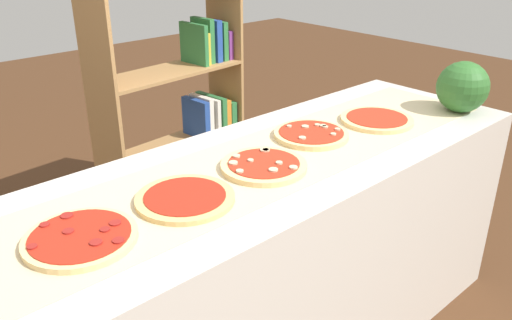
{
  "coord_description": "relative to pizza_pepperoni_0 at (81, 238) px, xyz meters",
  "views": [
    {
      "loc": [
        -1.12,
        -1.23,
        1.68
      ],
      "look_at": [
        0.0,
        0.0,
        0.92
      ],
      "focal_mm": 36.8,
      "sensor_mm": 36.0,
      "label": 1
    }
  ],
  "objects": [
    {
      "name": "watermelon",
      "position": [
        1.73,
        -0.15,
        0.1
      ],
      "size": [
        0.23,
        0.23,
        0.23
      ],
      "primitive_type": "sphere",
      "color": "#2D6628",
      "rests_on": "counter"
    },
    {
      "name": "pizza_plain_1",
      "position": [
        0.33,
        -0.01,
        -0.0
      ],
      "size": [
        0.3,
        0.3,
        0.02
      ],
      "color": "#DBB26B",
      "rests_on": "parchment_paper"
    },
    {
      "name": "pizza_mushroom_2",
      "position": [
        0.67,
        0.0,
        0.0
      ],
      "size": [
        0.3,
        0.3,
        0.03
      ],
      "color": "#E5C17F",
      "rests_on": "parchment_paper"
    },
    {
      "name": "pizza_pepperoni_0",
      "position": [
        0.0,
        0.0,
        0.0
      ],
      "size": [
        0.3,
        0.3,
        0.02
      ],
      "color": "#E5C17F",
      "rests_on": "parchment_paper"
    },
    {
      "name": "pizza_mushroom_3",
      "position": [
        1.0,
        0.09,
        0.0
      ],
      "size": [
        0.3,
        0.3,
        0.03
      ],
      "color": "#E5C17F",
      "rests_on": "parchment_paper"
    },
    {
      "name": "pizza_plain_4",
      "position": [
        1.34,
        0.02,
        -0.0
      ],
      "size": [
        0.31,
        0.31,
        0.02
      ],
      "color": "#E5C17F",
      "rests_on": "parchment_paper"
    },
    {
      "name": "counter",
      "position": [
        0.67,
        0.04,
        -0.46
      ],
      "size": [
        2.42,
        0.74,
        0.9
      ],
      "primitive_type": "cube",
      "color": "beige",
      "rests_on": "ground_plane"
    },
    {
      "name": "parchment_paper",
      "position": [
        0.67,
        0.04,
        -0.01
      ],
      "size": [
        2.28,
        0.47,
        0.0
      ],
      "primitive_type": "cube",
      "color": "beige",
      "rests_on": "counter"
    },
    {
      "name": "bookshelf",
      "position": [
        1.25,
        1.28,
        -0.31
      ],
      "size": [
        0.92,
        0.38,
        1.37
      ],
      "color": "#A87A47",
      "rests_on": "ground_plane"
    }
  ]
}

